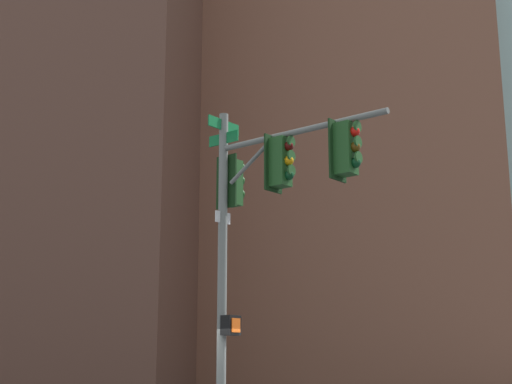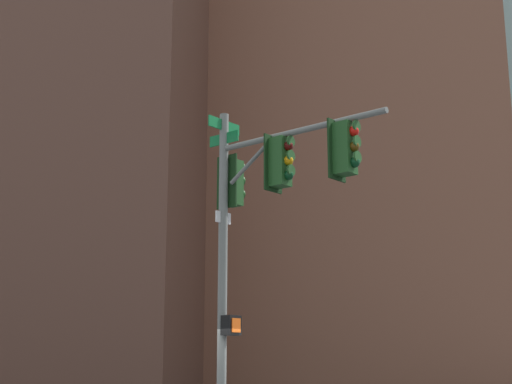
% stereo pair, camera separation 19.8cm
% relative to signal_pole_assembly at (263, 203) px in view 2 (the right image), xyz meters
% --- Properties ---
extents(signal_pole_assembly, '(3.80, 2.67, 7.09)m').
position_rel_signal_pole_assembly_xyz_m(signal_pole_assembly, '(0.00, 0.00, 0.00)').
color(signal_pole_assembly, slate).
rests_on(signal_pole_assembly, ground_plane).
extents(building_brick_nearside, '(25.52, 18.01, 50.65)m').
position_rel_signal_pole_assembly_xyz_m(building_brick_nearside, '(21.11, -31.57, 20.33)').
color(building_brick_nearside, brown).
rests_on(building_brick_nearside, ground_plane).
extents(building_brick_midblock, '(23.04, 18.48, 29.57)m').
position_rel_signal_pole_assembly_xyz_m(building_brick_midblock, '(-0.07, -41.23, 9.79)').
color(building_brick_midblock, brown).
rests_on(building_brick_midblock, ground_plane).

